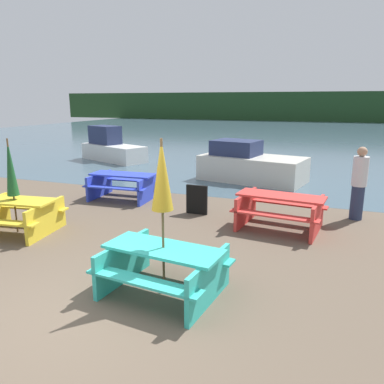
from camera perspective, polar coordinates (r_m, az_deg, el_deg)
The scene contains 13 objects.
ground_plane at distance 5.57m, azimuth -17.71°, elevation -17.43°, with size 60.00×60.00×0.00m, color brown.
water at distance 35.67m, azimuth 15.72°, elevation 8.72°, with size 60.00×50.00×0.00m.
far_treeline at distance 55.51m, azimuth 17.81°, elevation 12.29°, with size 80.00×1.60×4.00m.
picnic_table_teal at distance 5.70m, azimuth -4.34°, elevation -11.02°, with size 1.91×1.56×0.72m.
picnic_table_yellow at distance 9.03m, azimuth -25.29°, elevation -2.85°, with size 1.93×1.60×0.74m.
picnic_table_red at distance 8.62m, azimuth 13.29°, elevation -2.41°, with size 2.04×1.58×0.78m.
picnic_table_blue at distance 11.16m, azimuth -10.43°, elevation 1.31°, with size 1.96×1.48×0.75m.
umbrella_gold at distance 5.27m, azimuth -4.61°, elevation 2.44°, with size 0.31×0.31×2.32m.
umbrella_darkgreen at distance 8.82m, azimuth -25.94°, elevation 3.31°, with size 0.25×0.25×2.06m.
boat at distance 13.65m, azimuth 8.80°, elevation 4.04°, with size 3.93×2.48×1.43m.
boat_second at distance 18.60m, azimuth -12.19°, elevation 6.57°, with size 3.80×2.53×1.63m.
person at distance 9.82m, azimuth 24.09°, elevation 1.19°, with size 0.35×0.35×1.77m.
signboard at distance 9.51m, azimuth 0.74°, elevation -1.17°, with size 0.55×0.08×0.75m.
Camera 1 is at (3.10, -3.66, 2.83)m, focal length 35.00 mm.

